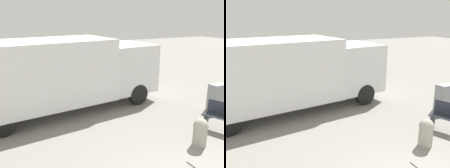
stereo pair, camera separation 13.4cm
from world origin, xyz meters
TOP-DOWN VIEW (x-y plane):
  - delivery_truck at (-1.35, 6.73)m, footprint 8.29×3.43m
  - bollard_near_bench at (1.56, 2.07)m, footprint 0.43×0.43m
  - utility_box at (4.36, 3.95)m, footprint 0.69×0.43m

SIDE VIEW (x-z plane):
  - bollard_near_bench at x=1.56m, z-range 0.03..0.89m
  - utility_box at x=4.36m, z-range 0.00..1.09m
  - delivery_truck at x=-1.35m, z-range 0.16..3.05m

